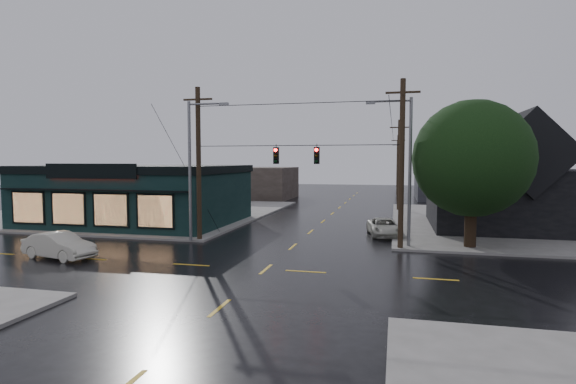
% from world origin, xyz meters
% --- Properties ---
extents(ground_plane, '(160.00, 160.00, 0.00)m').
position_xyz_m(ground_plane, '(0.00, 0.00, 0.00)').
color(ground_plane, black).
extents(sidewalk_nw, '(28.00, 28.00, 0.15)m').
position_xyz_m(sidewalk_nw, '(-20.00, 20.00, 0.07)').
color(sidewalk_nw, slate).
rests_on(sidewalk_nw, ground).
extents(sidewalk_ne, '(28.00, 28.00, 0.15)m').
position_xyz_m(sidewalk_ne, '(20.00, 20.00, 0.07)').
color(sidewalk_ne, slate).
rests_on(sidewalk_ne, ground).
extents(pizza_shop, '(16.30, 12.34, 4.90)m').
position_xyz_m(pizza_shop, '(-15.00, 12.94, 2.56)').
color(pizza_shop, black).
rests_on(pizza_shop, ground).
extents(ne_building, '(12.60, 11.60, 8.75)m').
position_xyz_m(ne_building, '(15.00, 17.00, 4.47)').
color(ne_building, black).
rests_on(ne_building, ground).
extents(corner_tree, '(7.01, 7.01, 8.84)m').
position_xyz_m(corner_tree, '(10.61, 7.76, 5.47)').
color(corner_tree, black).
rests_on(corner_tree, ground).
extents(utility_pole_nw, '(2.00, 0.32, 10.15)m').
position_xyz_m(utility_pole_nw, '(-6.50, 6.50, 0.00)').
color(utility_pole_nw, black).
rests_on(utility_pole_nw, ground).
extents(utility_pole_ne, '(2.00, 0.32, 10.15)m').
position_xyz_m(utility_pole_ne, '(6.50, 6.50, 0.00)').
color(utility_pole_ne, black).
rests_on(utility_pole_ne, ground).
extents(utility_pole_far_a, '(2.00, 0.32, 9.65)m').
position_xyz_m(utility_pole_far_a, '(6.50, 28.00, 0.00)').
color(utility_pole_far_a, black).
rests_on(utility_pole_far_a, ground).
extents(utility_pole_far_b, '(2.00, 0.32, 9.15)m').
position_xyz_m(utility_pole_far_b, '(6.50, 48.00, 0.00)').
color(utility_pole_far_b, black).
rests_on(utility_pole_far_b, ground).
extents(utility_pole_far_c, '(2.00, 0.32, 9.15)m').
position_xyz_m(utility_pole_far_c, '(6.50, 68.00, 0.00)').
color(utility_pole_far_c, black).
rests_on(utility_pole_far_c, ground).
extents(span_signal_assembly, '(13.00, 0.48, 1.23)m').
position_xyz_m(span_signal_assembly, '(0.10, 6.50, 5.70)').
color(span_signal_assembly, black).
rests_on(span_signal_assembly, ground).
extents(streetlight_nw, '(5.40, 0.30, 9.15)m').
position_xyz_m(streetlight_nw, '(-6.80, 5.80, 0.00)').
color(streetlight_nw, slate).
rests_on(streetlight_nw, ground).
extents(streetlight_ne, '(5.40, 0.30, 9.15)m').
position_xyz_m(streetlight_ne, '(7.00, 7.20, 0.00)').
color(streetlight_ne, slate).
rests_on(streetlight_ne, ground).
extents(bg_building_west, '(12.00, 10.00, 4.40)m').
position_xyz_m(bg_building_west, '(-14.00, 40.00, 2.20)').
color(bg_building_west, '#372E28').
rests_on(bg_building_west, ground).
extents(bg_building_east, '(14.00, 12.00, 5.60)m').
position_xyz_m(bg_building_east, '(16.00, 45.00, 2.80)').
color(bg_building_east, '#2D2D33').
rests_on(bg_building_east, ground).
extents(sedan_cream, '(4.56, 2.39, 1.43)m').
position_xyz_m(sedan_cream, '(-11.71, -0.27, 0.71)').
color(sedan_cream, beige).
rests_on(sedan_cream, ground).
extents(suv_silver, '(2.84, 4.79, 1.25)m').
position_xyz_m(suv_silver, '(5.44, 11.41, 0.62)').
color(suv_silver, beige).
rests_on(suv_silver, ground).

